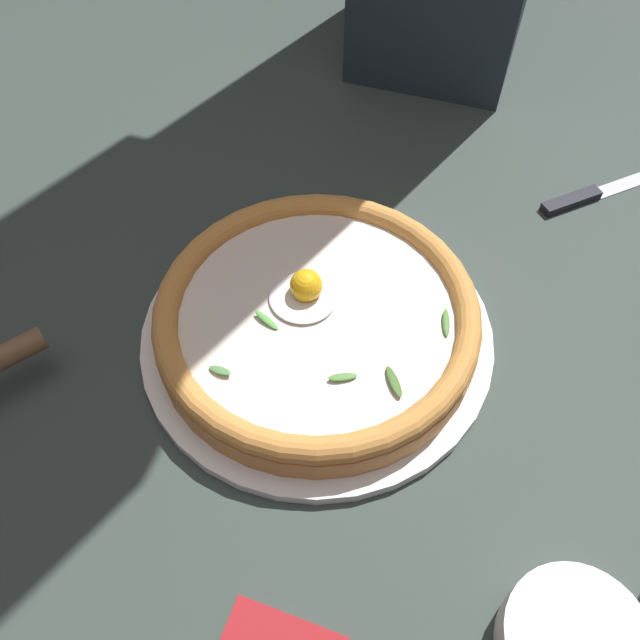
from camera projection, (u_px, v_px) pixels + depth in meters
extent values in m
cube|color=#343F3A|center=(309.00, 356.00, 0.66)|extent=(2.40, 2.40, 0.03)
cylinder|color=white|center=(320.00, 336.00, 0.65)|extent=(0.34, 0.34, 0.01)
cylinder|color=#CE8647|center=(320.00, 325.00, 0.63)|extent=(0.31, 0.31, 0.02)
torus|color=#D28B40|center=(320.00, 313.00, 0.62)|extent=(0.31, 0.31, 0.02)
cylinder|color=#EFE3D0|center=(320.00, 316.00, 0.62)|extent=(0.26, 0.26, 0.00)
ellipsoid|color=white|center=(303.00, 297.00, 0.63)|extent=(0.06, 0.06, 0.01)
sphere|color=yellow|center=(306.00, 285.00, 0.62)|extent=(0.03, 0.03, 0.03)
ellipsoid|color=#578C42|center=(343.00, 377.00, 0.58)|extent=(0.02, 0.02, 0.01)
ellipsoid|color=#51863D|center=(446.00, 323.00, 0.61)|extent=(0.02, 0.03, 0.01)
ellipsoid|color=#548B49|center=(220.00, 370.00, 0.58)|extent=(0.02, 0.01, 0.01)
ellipsoid|color=#416829|center=(394.00, 381.00, 0.57)|extent=(0.03, 0.03, 0.01)
ellipsoid|color=#51A042|center=(267.00, 320.00, 0.61)|extent=(0.03, 0.01, 0.01)
cube|color=black|center=(571.00, 201.00, 0.76)|extent=(0.05, 0.07, 0.01)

